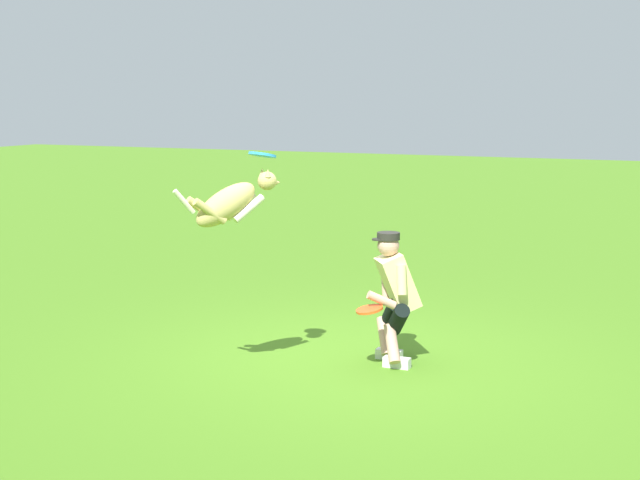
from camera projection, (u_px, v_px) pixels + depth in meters
ground_plane at (342, 361)px, 8.94m from camera, size 60.00×60.00×0.00m
person at (394, 293)px, 8.76m from camera, size 0.55×0.71×1.29m
dog at (231, 203)px, 8.01m from camera, size 0.65×0.89×0.56m
frisbee_flying at (262, 155)px, 8.12m from camera, size 0.35×0.35×0.09m
frisbee_held at (369, 309)px, 8.48m from camera, size 0.35×0.35×0.08m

